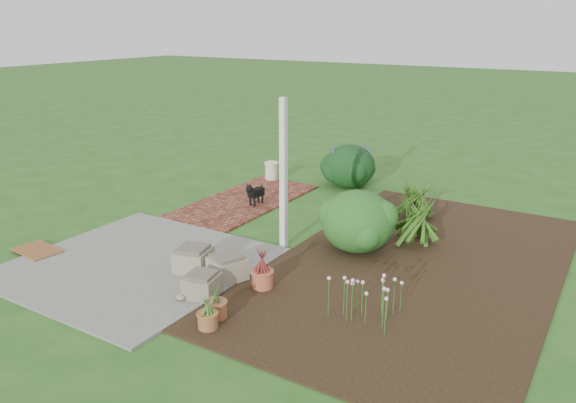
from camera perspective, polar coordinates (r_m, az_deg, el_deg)
The scene contains 19 objects.
ground at distance 9.56m, azimuth -2.29°, elevation -4.43°, with size 80.00×80.00×0.00m, color #27581C.
concrete_patio at distance 9.09m, azimuth -15.16°, elevation -6.15°, with size 3.50×3.50×0.04m, color slate.
brick_path at distance 11.82m, azimuth -4.39°, elevation 0.06°, with size 1.60×3.50×0.04m, color #59261C.
garden_bed at distance 8.95m, azimuth 13.04°, elevation -6.40°, with size 4.00×7.00×0.03m, color black.
veranda_post at distance 9.08m, azimuth -0.46°, elevation 2.71°, with size 0.10×0.10×2.50m, color white.
stone_trough_near at distance 7.83m, azimuth -8.73°, elevation -8.44°, with size 0.43×0.43×0.28m, color #706954.
stone_trough_mid at distance 8.59m, azimuth -9.58°, elevation -5.88°, with size 0.48×0.48×0.32m, color gray.
stone_trough_far at distance 8.26m, azimuth -6.18°, elevation -6.76°, with size 0.47×0.47×0.31m, color gray.
coir_doormat at distance 10.08m, azimuth -24.12°, elevation -4.54°, with size 0.78×0.50×0.02m, color brown.
black_dog at distance 11.40m, azimuth -3.39°, elevation 0.95°, with size 0.19×0.53×0.46m.
cream_ceramic_urn at distance 13.31m, azimuth -1.70°, elevation 3.13°, with size 0.30×0.30×0.40m, color beige.
evergreen_shrub at distance 9.21m, azimuth 7.10°, elevation -1.83°, with size 1.20×1.20×1.02m, color #103A0F.
agapanthus_clump_back at distance 9.65m, azimuth 12.76°, elevation -1.31°, with size 1.11×1.11×1.00m, color #0E3B0F, non-canonical shape.
agapanthus_clump_front at distance 10.92m, azimuth 12.87°, elevation 0.71°, with size 1.03×1.03×0.91m, color #153C0E, non-canonical shape.
pink_flower_patch at distance 7.28m, azimuth 7.98°, elevation -9.37°, with size 0.89×0.89×0.57m, color #113D0F, non-canonical shape.
terracotta_pot_bronze at distance 8.00m, azimuth -2.62°, elevation -7.84°, with size 0.31×0.31×0.25m, color #AE573B.
terracotta_pot_small_left at distance 7.09m, azimuth -8.15°, elevation -11.86°, with size 0.25×0.25×0.20m, color #955932.
terracotta_pot_small_right at distance 7.30m, azimuth -7.28°, elevation -10.80°, with size 0.26×0.26×0.22m, color #955332.
purple_flowering_bush at distance 12.86m, azimuth 6.26°, elevation 3.70°, with size 1.17×1.17×1.00m, color black.
Camera 1 is at (4.98, -7.31, 3.63)m, focal length 35.00 mm.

